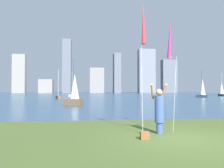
# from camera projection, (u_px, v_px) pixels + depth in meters

# --- Properties ---
(ground) EXTENTS (120.00, 138.00, 0.12)m
(ground) POSITION_uv_depth(u_px,v_px,m) (100.00, 96.00, 57.85)
(ground) COLOR #475B28
(person) EXTENTS (0.68, 0.50, 1.84)m
(person) POSITION_uv_depth(u_px,v_px,m) (159.00, 109.00, 7.99)
(person) COLOR #3F59A5
(person) RESTS_ON ground
(kite_flag_left) EXTENTS (0.16, 0.47, 4.82)m
(kite_flag_left) POSITION_uv_depth(u_px,v_px,m) (143.00, 26.00, 7.84)
(kite_flag_left) COLOR #B2B2B7
(kite_flag_left) RESTS_ON ground
(kite_flag_right) EXTENTS (0.16, 0.84, 4.40)m
(kite_flag_right) POSITION_uv_depth(u_px,v_px,m) (170.00, 42.00, 8.64)
(kite_flag_right) COLOR #B2B2B7
(kite_flag_right) RESTS_ON ground
(bag) EXTENTS (0.28, 0.20, 0.25)m
(bag) POSITION_uv_depth(u_px,v_px,m) (145.00, 135.00, 7.07)
(bag) COLOR brown
(bag) RESTS_ON ground
(sailboat_2) EXTENTS (2.42, 2.24, 5.67)m
(sailboat_2) POSITION_uv_depth(u_px,v_px,m) (75.00, 94.00, 60.23)
(sailboat_2) COLOR maroon
(sailboat_2) RESTS_ON ground
(sailboat_3) EXTENTS (1.23, 2.09, 5.20)m
(sailboat_3) POSITION_uv_depth(u_px,v_px,m) (58.00, 97.00, 37.92)
(sailboat_3) COLOR brown
(sailboat_3) RESTS_ON ground
(sailboat_4) EXTENTS (2.17, 1.61, 5.00)m
(sailboat_4) POSITION_uv_depth(u_px,v_px,m) (74.00, 91.00, 22.95)
(sailboat_4) COLOR brown
(sailboat_4) RESTS_ON ground
(sailboat_5) EXTENTS (1.24, 2.46, 5.69)m
(sailboat_5) POSITION_uv_depth(u_px,v_px,m) (221.00, 89.00, 53.32)
(sailboat_5) COLOR #333D51
(sailboat_5) RESTS_ON ground
(sailboat_6) EXTENTS (1.47, 2.08, 5.67)m
(sailboat_6) POSITION_uv_depth(u_px,v_px,m) (72.00, 95.00, 49.17)
(sailboat_6) COLOR silver
(sailboat_6) RESTS_ON ground
(sailboat_8) EXTENTS (2.26, 2.21, 5.67)m
(sailboat_8) POSITION_uv_depth(u_px,v_px,m) (202.00, 89.00, 44.19)
(sailboat_8) COLOR #333D51
(sailboat_8) RESTS_ON ground
(skyline_tower_0) EXTENTS (5.79, 3.33, 17.97)m
(skyline_tower_0) POSITION_uv_depth(u_px,v_px,m) (19.00, 74.00, 100.38)
(skyline_tower_0) COLOR gray
(skyline_tower_0) RESTS_ON ground
(skyline_tower_1) EXTENTS (6.44, 5.55, 6.42)m
(skyline_tower_1) POSITION_uv_depth(u_px,v_px,m) (46.00, 86.00, 103.22)
(skyline_tower_1) COLOR gray
(skyline_tower_1) RESTS_ON ground
(skyline_tower_2) EXTENTS (3.88, 5.28, 24.79)m
(skyline_tower_2) POSITION_uv_depth(u_px,v_px,m) (67.00, 66.00, 100.26)
(skyline_tower_2) COLOR slate
(skyline_tower_2) RESTS_ON ground
(skyline_tower_3) EXTENTS (6.51, 5.39, 11.61)m
(skyline_tower_3) POSITION_uv_depth(u_px,v_px,m) (97.00, 81.00, 100.69)
(skyline_tower_3) COLOR gray
(skyline_tower_3) RESTS_ON ground
(skyline_tower_4) EXTENTS (3.35, 6.75, 19.36)m
(skyline_tower_4) POSITION_uv_depth(u_px,v_px,m) (117.00, 73.00, 107.04)
(skyline_tower_4) COLOR slate
(skyline_tower_4) RESTS_ON ground
(skyline_tower_5) EXTENTS (7.93, 4.71, 21.14)m
(skyline_tower_5) POSITION_uv_depth(u_px,v_px,m) (146.00, 71.00, 105.17)
(skyline_tower_5) COLOR gray
(skyline_tower_5) RESTS_ON ground
(skyline_tower_6) EXTENTS (7.31, 4.09, 16.42)m
(skyline_tower_6) POSITION_uv_depth(u_px,v_px,m) (169.00, 76.00, 108.00)
(skyline_tower_6) COLOR slate
(skyline_tower_6) RESTS_ON ground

